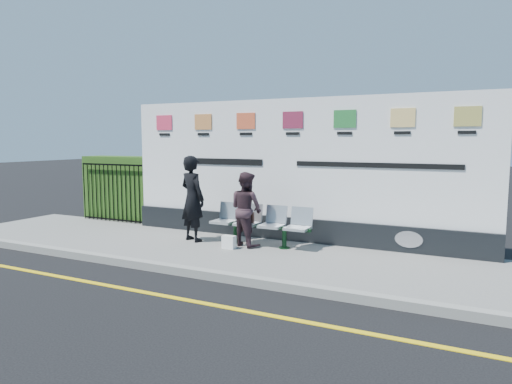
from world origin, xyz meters
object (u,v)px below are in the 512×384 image
woman_right (246,209)px  woman_left (193,199)px  billboard (294,180)px  bench (259,235)px

woman_right → woman_left: bearing=26.9°
billboard → bench: bearing=-117.6°
billboard → woman_left: 2.18m
billboard → woman_right: (-0.66, -0.92, -0.55)m
billboard → bench: billboard is taller
woman_left → woman_right: 1.24m
woman_left → woman_right: (1.22, 0.10, -0.15)m
woman_left → woman_right: woman_left is taller
billboard → bench: size_ratio=3.80×
bench → woman_left: 1.63m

